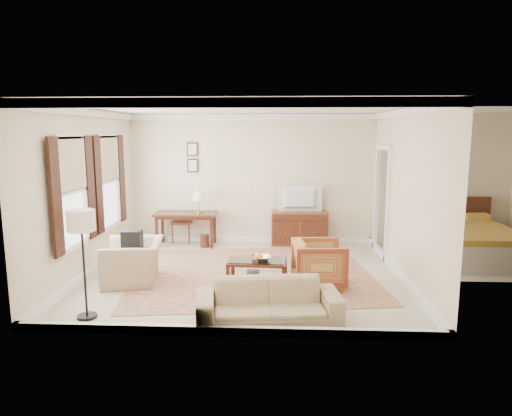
# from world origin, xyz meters

# --- Properties ---
(room_shell) EXTENTS (5.51, 5.01, 2.91)m
(room_shell) POSITION_xyz_m (0.00, 0.00, 2.47)
(room_shell) COLOR beige
(room_shell) RESTS_ON ground
(annex_bedroom) EXTENTS (3.00, 2.70, 2.90)m
(annex_bedroom) POSITION_xyz_m (4.49, 1.15, 0.34)
(annex_bedroom) COLOR beige
(annex_bedroom) RESTS_ON ground
(window_front) EXTENTS (0.12, 1.56, 1.80)m
(window_front) POSITION_xyz_m (-2.70, -0.70, 1.55)
(window_front) COLOR #CCB284
(window_front) RESTS_ON room_shell
(window_rear) EXTENTS (0.12, 1.56, 1.80)m
(window_rear) POSITION_xyz_m (-2.70, 0.90, 1.55)
(window_rear) COLOR #CCB284
(window_rear) RESTS_ON room_shell
(doorway) EXTENTS (0.10, 1.12, 2.25)m
(doorway) POSITION_xyz_m (2.71, 1.50, 1.08)
(doorway) COLOR white
(doorway) RESTS_ON room_shell
(rug) EXTENTS (4.57, 4.06, 0.01)m
(rug) POSITION_xyz_m (0.15, 0.05, 0.01)
(rug) COLOR maroon
(rug) RESTS_ON room_shell
(writing_desk) EXTENTS (1.36, 0.68, 0.74)m
(writing_desk) POSITION_xyz_m (-1.44, 2.06, 0.63)
(writing_desk) COLOR #482114
(writing_desk) RESTS_ON room_shell
(desk_chair) EXTENTS (0.50, 0.50, 1.05)m
(desk_chair) POSITION_xyz_m (-1.60, 2.41, 0.53)
(desk_chair) COLOR brown
(desk_chair) RESTS_ON room_shell
(desk_lamp) EXTENTS (0.32, 0.32, 0.50)m
(desk_lamp) POSITION_xyz_m (-1.15, 2.06, 0.99)
(desk_lamp) COLOR silver
(desk_lamp) RESTS_ON writing_desk
(framed_prints) EXTENTS (0.25, 0.04, 0.68)m
(framed_prints) POSITION_xyz_m (-1.34, 2.47, 1.94)
(framed_prints) COLOR #482114
(framed_prints) RESTS_ON room_shell
(sideboard) EXTENTS (1.24, 0.48, 0.76)m
(sideboard) POSITION_xyz_m (1.08, 2.23, 0.38)
(sideboard) COLOR brown
(sideboard) RESTS_ON room_shell
(tv) EXTENTS (0.94, 0.54, 0.12)m
(tv) POSITION_xyz_m (1.08, 2.21, 1.23)
(tv) COLOR black
(tv) RESTS_ON sideboard
(coffee_table) EXTENTS (1.00, 0.62, 0.41)m
(coffee_table) POSITION_xyz_m (0.26, -0.46, 0.31)
(coffee_table) COLOR #482114
(coffee_table) RESTS_ON room_shell
(fruit_bowl) EXTENTS (0.42, 0.42, 0.10)m
(fruit_bowl) POSITION_xyz_m (0.34, -0.51, 0.46)
(fruit_bowl) COLOR silver
(fruit_bowl) RESTS_ON coffee_table
(book_a) EXTENTS (0.28, 0.05, 0.38)m
(book_a) POSITION_xyz_m (0.07, -0.37, 0.16)
(book_a) COLOR brown
(book_a) RESTS_ON coffee_table
(book_b) EXTENTS (0.22, 0.21, 0.38)m
(book_b) POSITION_xyz_m (0.52, -0.59, 0.16)
(book_b) COLOR brown
(book_b) RESTS_ON coffee_table
(striped_armchair) EXTENTS (0.82, 0.87, 0.83)m
(striped_armchair) POSITION_xyz_m (1.27, -0.54, 0.42)
(striped_armchair) COLOR maroon
(striped_armchair) RESTS_ON room_shell
(club_armchair) EXTENTS (0.86, 1.17, 0.94)m
(club_armchair) POSITION_xyz_m (-1.83, -0.47, 0.47)
(club_armchair) COLOR tan
(club_armchair) RESTS_ON room_shell
(backpack) EXTENTS (0.24, 0.34, 0.40)m
(backpack) POSITION_xyz_m (-1.84, -0.46, 0.72)
(backpack) COLOR black
(backpack) RESTS_ON club_armchair
(sofa) EXTENTS (1.95, 0.78, 0.74)m
(sofa) POSITION_xyz_m (0.48, -2.02, 0.37)
(sofa) COLOR tan
(sofa) RESTS_ON room_shell
(floor_lamp) EXTENTS (0.37, 0.37, 1.49)m
(floor_lamp) POSITION_xyz_m (-1.99, -2.01, 1.24)
(floor_lamp) COLOR black
(floor_lamp) RESTS_ON room_shell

